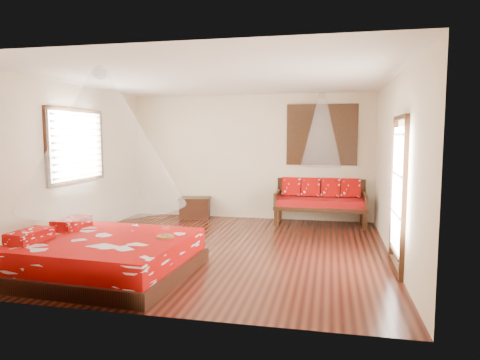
# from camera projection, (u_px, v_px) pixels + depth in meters

# --- Properties ---
(room) EXTENTS (5.54, 5.54, 2.84)m
(room) POSITION_uv_depth(u_px,v_px,m) (219.00, 165.00, 7.02)
(room) COLOR black
(room) RESTS_ON ground
(bed) EXTENTS (2.37, 2.17, 0.65)m
(bed) POSITION_uv_depth(u_px,v_px,m) (105.00, 256.00, 5.83)
(bed) COLOR black
(bed) RESTS_ON floor
(daybed) EXTENTS (1.90, 0.84, 0.97)m
(daybed) POSITION_uv_depth(u_px,v_px,m) (320.00, 200.00, 9.10)
(daybed) COLOR black
(daybed) RESTS_ON floor
(storage_chest) EXTENTS (0.76, 0.61, 0.48)m
(storage_chest) POSITION_uv_depth(u_px,v_px,m) (195.00, 208.00, 9.77)
(storage_chest) COLOR black
(storage_chest) RESTS_ON floor
(shutter_panel) EXTENTS (1.52, 0.06, 1.32)m
(shutter_panel) POSITION_uv_depth(u_px,v_px,m) (322.00, 135.00, 9.28)
(shutter_panel) COLOR black
(shutter_panel) RESTS_ON wall_back
(window_left) EXTENTS (0.10, 1.74, 1.34)m
(window_left) POSITION_uv_depth(u_px,v_px,m) (77.00, 146.00, 7.73)
(window_left) COLOR black
(window_left) RESTS_ON wall_left
(glazed_door) EXTENTS (0.08, 1.02, 2.16)m
(glazed_door) POSITION_uv_depth(u_px,v_px,m) (398.00, 195.00, 5.91)
(glazed_door) COLOR black
(glazed_door) RESTS_ON floor
(wine_tray) EXTENTS (0.24, 0.24, 0.19)m
(wine_tray) POSITION_uv_depth(u_px,v_px,m) (165.00, 234.00, 5.81)
(wine_tray) COLOR brown
(wine_tray) RESTS_ON bed
(mosquito_net_main) EXTENTS (2.20, 2.20, 1.80)m
(mosquito_net_main) POSITION_uv_depth(u_px,v_px,m) (102.00, 138.00, 5.65)
(mosquito_net_main) COLOR white
(mosquito_net_main) RESTS_ON ceiling
(mosquito_net_daybed) EXTENTS (0.83, 0.83, 1.50)m
(mosquito_net_daybed) POSITION_uv_depth(u_px,v_px,m) (321.00, 130.00, 8.81)
(mosquito_net_daybed) COLOR white
(mosquito_net_daybed) RESTS_ON ceiling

